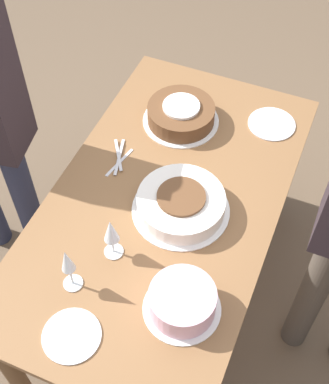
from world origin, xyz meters
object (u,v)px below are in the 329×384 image
at_px(cake_front_chocolate, 181,114).
at_px(cake_back_decorated, 182,302).
at_px(wine_glass_near, 67,263).
at_px(cake_center_white, 181,204).
at_px(wine_glass_far, 111,232).

bearing_deg(cake_front_chocolate, cake_back_decorated, 21.83).
height_order(cake_front_chocolate, wine_glass_near, wine_glass_near).
xyz_separation_m(cake_center_white, cake_front_chocolate, (-0.43, -0.17, 0.00)).
distance_m(cake_center_white, wine_glass_near, 0.49).
distance_m(wine_glass_near, wine_glass_far, 0.18).
height_order(cake_back_decorated, wine_glass_near, wine_glass_near).
height_order(cake_back_decorated, wine_glass_far, wine_glass_far).
bearing_deg(cake_back_decorated, cake_front_chocolate, -158.17).
relative_size(cake_front_chocolate, wine_glass_near, 1.59).
height_order(cake_center_white, cake_front_chocolate, cake_front_chocolate).
bearing_deg(cake_center_white, wine_glass_near, -27.63).
bearing_deg(wine_glass_far, cake_center_white, 149.91).
height_order(cake_center_white, wine_glass_near, wine_glass_near).
distance_m(cake_center_white, wine_glass_far, 0.31).
xyz_separation_m(wine_glass_near, wine_glass_far, (-0.16, 0.07, -0.01)).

